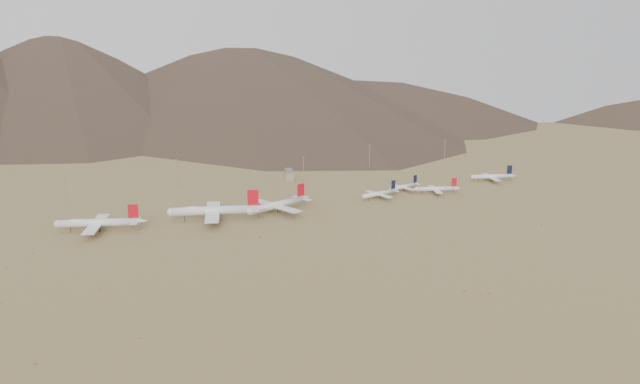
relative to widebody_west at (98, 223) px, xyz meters
name	(u,v)px	position (x,y,z in m)	size (l,w,h in m)	color
ground	(311,217)	(150.51, -27.33, -6.58)	(3000.00, 3000.00, 0.00)	#9F8752
mountain_ridge	(127,28)	(150.51, 872.67, 143.42)	(4400.00, 1000.00, 300.00)	#4F3D2F
widebody_west	(98,223)	(0.00, 0.00, 0.00)	(61.88, 49.24, 19.08)	silver
widebody_centre	(215,210)	(81.69, -6.79, 1.11)	(72.91, 57.79, 22.30)	silver
widebody_east	(278,205)	(131.53, -7.17, 0.03)	(61.67, 49.26, 19.18)	silver
narrowbody_a	(380,193)	(226.50, -1.14, -2.17)	(40.65, 29.84, 13.60)	silver
narrowbody_b	(404,186)	(258.97, 12.73, -2.53)	(37.17, 27.37, 12.49)	silver
narrowbody_c	(437,189)	(279.67, -7.45, -2.15)	(39.60, 29.59, 13.65)	silver
narrowbody_d	(493,176)	(355.47, 10.34, -1.74)	(43.90, 32.57, 14.92)	silver
control_tower	(289,175)	(180.51, 92.67, -1.26)	(8.00, 8.00, 12.00)	gray
mast_far_west	(65,188)	(-16.26, 87.94, 7.63)	(2.00, 0.60, 25.70)	gray
mast_west	(177,172)	(78.92, 110.55, 7.63)	(2.00, 0.60, 25.70)	gray
mast_centre	(304,169)	(188.31, 74.81, 7.63)	(2.00, 0.60, 25.70)	gray
mast_east	(369,156)	(276.28, 107.84, 7.63)	(2.00, 0.60, 25.70)	gray
mast_far_east	(445,151)	(364.13, 100.01, 7.63)	(2.00, 0.60, 25.70)	gray
desert_scrub	(298,266)	(100.68, -121.17, -6.27)	(447.13, 174.14, 0.86)	olive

